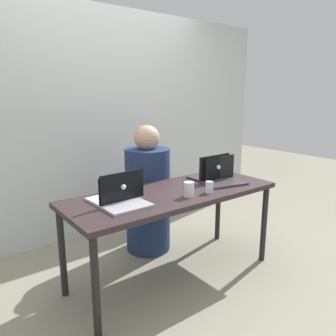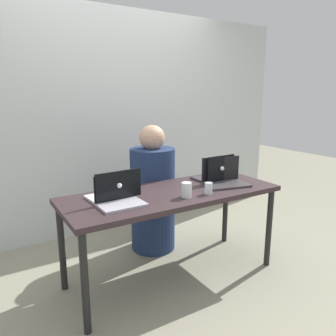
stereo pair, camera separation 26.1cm
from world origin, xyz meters
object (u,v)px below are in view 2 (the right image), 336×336
person_at_center (153,195)px  water_glass_right (208,189)px  laptop_back_left (114,192)px  laptop_front_right (224,179)px  laptop_back_right (215,175)px  laptop_front_left (119,198)px  water_glass_center (186,191)px

person_at_center → water_glass_right: (0.09, -0.74, 0.24)m
laptop_back_left → laptop_front_right: size_ratio=0.94×
laptop_back_right → laptop_front_left: bearing=7.5°
person_at_center → laptop_front_right: 0.75m
laptop_back_right → laptop_front_right: (-0.01, -0.15, -0.00)m
laptop_back_right → water_glass_right: 0.42m
water_glass_center → person_at_center: bearing=81.7°
person_at_center → laptop_front_left: size_ratio=3.84×
person_at_center → laptop_front_right: bearing=135.6°
laptop_back_left → laptop_back_right: bearing=177.0°
laptop_front_left → laptop_back_left: bearing=81.0°
person_at_center → laptop_front_left: 0.89m
person_at_center → water_glass_right: 0.78m
person_at_center → laptop_back_right: size_ratio=4.03×
person_at_center → laptop_back_left: bearing=52.4°
laptop_back_left → water_glass_center: laptop_back_left is taller
person_at_center → water_glass_center: size_ratio=10.70×
laptop_back_right → laptop_back_left: 0.96m
laptop_front_right → water_glass_right: laptop_front_right is taller
person_at_center → water_glass_center: (-0.10, -0.72, 0.25)m
person_at_center → laptop_back_right: (0.38, -0.45, 0.25)m
laptop_front_left → water_glass_center: laptop_front_left is taller
laptop_front_right → water_glass_right: 0.32m
person_at_center → laptop_back_left: size_ratio=3.27×
laptop_back_left → laptop_front_right: (0.95, -0.13, 0.00)m
laptop_front_left → water_glass_right: (0.69, -0.13, -0.01)m
person_at_center → laptop_back_right: bearing=144.0°
laptop_front_left → water_glass_right: 0.70m
water_glass_right → laptop_back_left: bearing=157.4°
laptop_front_left → water_glass_right: laptop_front_left is taller
laptop_front_right → laptop_front_left: size_ratio=1.25×
laptop_front_left → water_glass_right: size_ratio=3.47×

